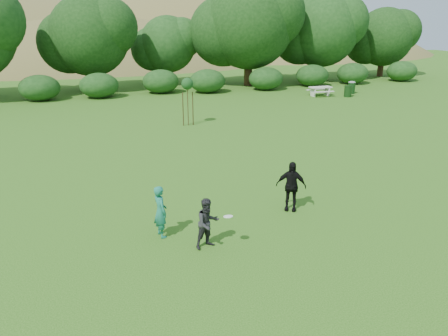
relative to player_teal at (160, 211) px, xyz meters
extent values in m
plane|color=#19470C|center=(2.69, -0.63, -0.80)|extent=(120.00, 120.00, 0.00)
imported|color=#186D58|center=(0.00, 0.00, 0.00)|extent=(0.51, 0.66, 1.61)
imported|color=#252527|center=(1.17, -1.05, -0.06)|extent=(0.86, 0.75, 1.49)
imported|color=black|center=(4.51, 0.59, 0.06)|extent=(1.09, 0.86, 1.73)
cylinder|color=#143312|center=(18.39, 19.24, -0.35)|extent=(0.60, 0.60, 0.90)
cylinder|color=white|center=(1.70, -1.29, 0.19)|extent=(0.27, 0.27, 0.08)
cylinder|color=#392A16|center=(3.83, 13.48, 0.45)|extent=(0.05, 0.05, 2.50)
sphere|color=#174218|center=(3.83, 13.48, 1.70)|extent=(0.70, 0.70, 0.70)
cylinder|color=#362815|center=(3.53, 13.48, 0.20)|extent=(0.06, 0.06, 2.00)
cylinder|color=#362815|center=(4.13, 13.48, 0.20)|extent=(0.06, 0.06, 2.00)
cube|color=beige|center=(16.41, 20.22, -0.08)|extent=(1.80, 0.75, 0.08)
cube|color=beige|center=(15.76, 20.22, -0.46)|extent=(0.10, 0.70, 0.68)
cube|color=beige|center=(17.06, 20.22, -0.46)|extent=(0.10, 0.70, 0.68)
cube|color=#BAB9AC|center=(16.41, 19.62, -0.36)|extent=(1.80, 0.28, 0.06)
cube|color=#B3B2A5|center=(16.41, 20.82, -0.36)|extent=(1.80, 0.28, 0.06)
cylinder|color=#133514|center=(19.53, 20.53, -0.35)|extent=(0.60, 0.60, 0.90)
ellipsoid|color=gray|center=(19.53, 20.53, 0.15)|extent=(0.60, 0.60, 0.20)
ellipsoid|color=olive|center=(22.69, 71.37, -15.10)|extent=(100.00, 64.00, 52.00)
ellipsoid|color=olive|center=(-2.31, 57.37, -8.50)|extent=(80.00, 50.00, 28.00)
ellipsoid|color=olive|center=(32.69, 59.37, -7.40)|extent=(60.00, 44.00, 24.00)
cylinder|color=#3A2616|center=(-1.31, 28.37, 0.60)|extent=(0.68, 0.68, 2.80)
sphere|color=#194214|center=(-1.31, 28.37, 3.85)|extent=(6.73, 6.73, 6.73)
cylinder|color=#3A2616|center=(5.69, 30.37, 0.33)|extent=(0.60, 0.60, 2.27)
sphere|color=#194214|center=(5.69, 30.37, 2.91)|extent=(5.22, 5.22, 5.22)
cylinder|color=#3A2616|center=(12.69, 27.37, 0.86)|extent=(0.76, 0.76, 3.32)
sphere|color=#194214|center=(12.69, 27.37, 4.76)|extent=(8.12, 8.12, 8.12)
cylinder|color=#3A2616|center=(20.69, 28.37, 0.68)|extent=(0.71, 0.71, 2.97)
sphere|color=#194214|center=(20.69, 28.37, 4.15)|extent=(7.19, 7.19, 7.19)
cylinder|color=#3A2616|center=(28.69, 29.37, 0.42)|extent=(0.62, 0.62, 2.45)
sphere|color=#194214|center=(28.69, 29.37, 3.31)|extent=(6.03, 6.03, 6.03)
camera|label=1|loc=(-1.63, -11.79, 5.49)|focal=35.00mm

